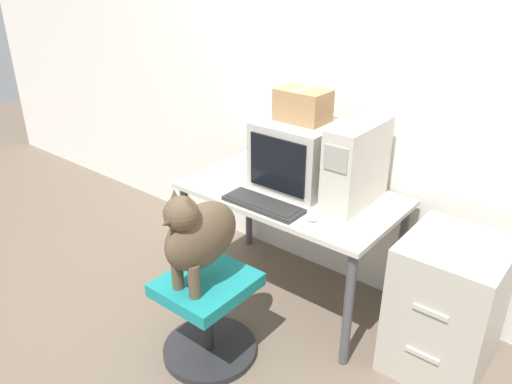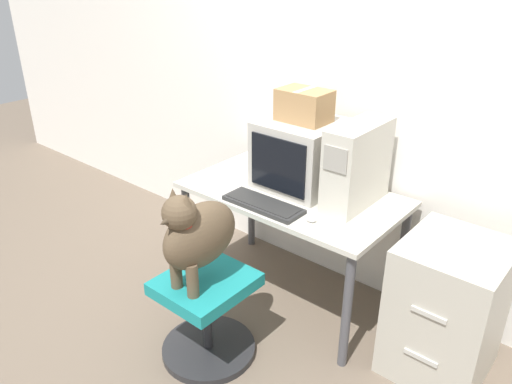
{
  "view_description": "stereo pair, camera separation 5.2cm",
  "coord_description": "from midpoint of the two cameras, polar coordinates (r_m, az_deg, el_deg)",
  "views": [
    {
      "loc": [
        1.51,
        -1.84,
        2.0
      ],
      "look_at": [
        -0.02,
        0.06,
        0.84
      ],
      "focal_mm": 35.0,
      "sensor_mm": 36.0,
      "label": 1
    },
    {
      "loc": [
        1.55,
        -1.81,
        2.0
      ],
      "look_at": [
        -0.02,
        0.06,
        0.84
      ],
      "focal_mm": 35.0,
      "sensor_mm": 36.0,
      "label": 2
    }
  ],
  "objects": [
    {
      "name": "ground_plane",
      "position": [
        3.11,
        0.1,
        -14.57
      ],
      "size": [
        12.0,
        12.0,
        0.0
      ],
      "primitive_type": "plane",
      "color": "#6B5B4C"
    },
    {
      "name": "wall_back",
      "position": [
        3.11,
        9.8,
        12.11
      ],
      "size": [
        8.0,
        0.05,
        2.6
      ],
      "color": "white",
      "rests_on": "ground_plane"
    },
    {
      "name": "desk",
      "position": [
        2.99,
        4.61,
        -1.48
      ],
      "size": [
        1.28,
        0.73,
        0.74
      ],
      "color": "beige",
      "rests_on": "ground_plane"
    },
    {
      "name": "crt_monitor",
      "position": [
        2.97,
        5.74,
        4.37
      ],
      "size": [
        0.46,
        0.47,
        0.4
      ],
      "color": "#B7B2A8",
      "rests_on": "desk"
    },
    {
      "name": "pc_tower",
      "position": [
        2.77,
        12.02,
        3.03
      ],
      "size": [
        0.18,
        0.47,
        0.47
      ],
      "color": "beige",
      "rests_on": "desk"
    },
    {
      "name": "keyboard",
      "position": [
        2.77,
        1.36,
        -1.42
      ],
      "size": [
        0.47,
        0.17,
        0.03
      ],
      "color": "#2D2D2D",
      "rests_on": "desk"
    },
    {
      "name": "computer_mouse",
      "position": [
        2.63,
        6.87,
        -3.07
      ],
      "size": [
        0.06,
        0.04,
        0.03
      ],
      "color": "silver",
      "rests_on": "desk"
    },
    {
      "name": "office_chair",
      "position": [
        2.76,
        -5.07,
        -13.66
      ],
      "size": [
        0.52,
        0.52,
        0.49
      ],
      "color": "#262628",
      "rests_on": "ground_plane"
    },
    {
      "name": "dog",
      "position": [
        2.45,
        -6.18,
        -4.73
      ],
      "size": [
        0.22,
        0.46,
        0.55
      ],
      "color": "brown",
      "rests_on": "office_chair"
    },
    {
      "name": "filing_cabinet",
      "position": [
        2.79,
        21.41,
        -12.33
      ],
      "size": [
        0.48,
        0.54,
        0.75
      ],
      "color": "#B7B2A3",
      "rests_on": "ground_plane"
    },
    {
      "name": "cardboard_box",
      "position": [
        2.88,
        6.04,
        9.81
      ],
      "size": [
        0.29,
        0.2,
        0.18
      ],
      "color": "#A87F51",
      "rests_on": "crt_monitor"
    }
  ]
}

